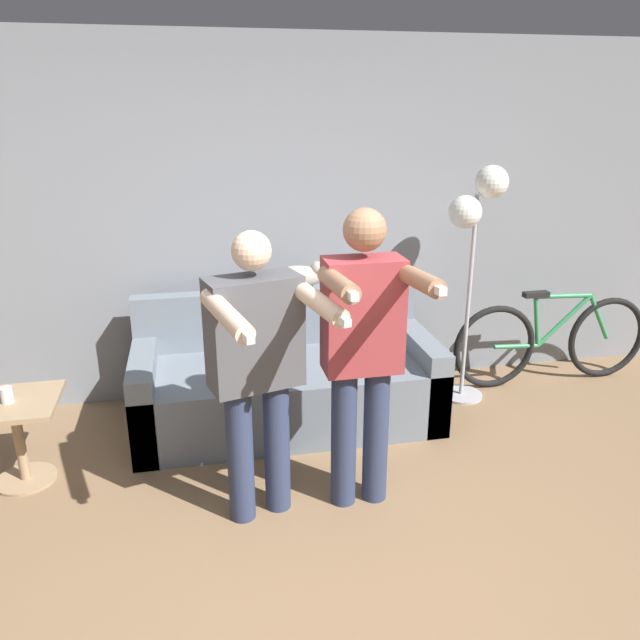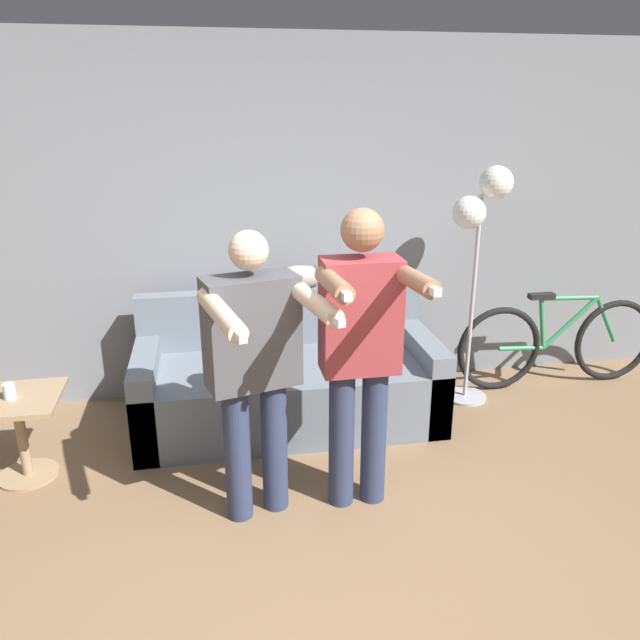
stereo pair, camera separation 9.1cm
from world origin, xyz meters
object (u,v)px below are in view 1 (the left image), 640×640
object	(u,v)px
person_left	(257,361)
floor_lamp	(476,219)
cup	(7,395)
couch	(286,383)
side_table	(16,423)
bicycle	(552,340)
cat	(298,276)
person_right	(363,344)

from	to	relation	value
person_left	floor_lamp	world-z (taller)	floor_lamp
person_left	cup	bearing A→B (deg)	141.86
floor_lamp	couch	bearing A→B (deg)	-176.19
side_table	bicycle	size ratio (longest dim) A/B	0.32
cat	cup	world-z (taller)	cat
person_left	bicycle	world-z (taller)	person_left
side_table	couch	bearing A→B (deg)	14.77
cup	person_right	bearing A→B (deg)	-17.17
person_right	floor_lamp	distance (m)	1.65
floor_lamp	bicycle	xyz separation A→B (m)	(0.78, 0.10, -1.02)
person_right	cup	world-z (taller)	person_right
person_left	floor_lamp	bearing A→B (deg)	19.24
person_left	bicycle	distance (m)	2.81
cup	couch	bearing A→B (deg)	14.99
person_left	cup	world-z (taller)	person_left
couch	floor_lamp	bearing A→B (deg)	3.81
couch	person_right	size ratio (longest dim) A/B	1.24
floor_lamp	cup	size ratio (longest dim) A/B	18.87
couch	bicycle	bearing A→B (deg)	5.12
couch	cat	distance (m)	0.77
floor_lamp	side_table	bearing A→B (deg)	-170.14
person_left	cat	world-z (taller)	person_left
cat	bicycle	world-z (taller)	cat
person_right	cup	distance (m)	2.05
person_right	cup	xyz separation A→B (m)	(-1.92, 0.59, -0.38)
couch	person_left	distance (m)	1.25
person_right	bicycle	size ratio (longest dim) A/B	1.00
cup	bicycle	xyz separation A→B (m)	(3.83, 0.64, -0.22)
cat	cup	size ratio (longest dim) A/B	5.55
couch	side_table	world-z (taller)	couch
person_right	side_table	size ratio (longest dim) A/B	3.15
couch	cup	xyz separation A→B (m)	(-1.67, -0.45, 0.29)
bicycle	cat	bearing A→B (deg)	175.71
cat	couch	bearing A→B (deg)	-113.45
cup	floor_lamp	bearing A→B (deg)	10.02
floor_lamp	side_table	world-z (taller)	floor_lamp
person_right	side_table	bearing A→B (deg)	162.52
floor_lamp	person_right	bearing A→B (deg)	-134.89
person_right	cat	distance (m)	1.39
cup	bicycle	size ratio (longest dim) A/B	0.06
bicycle	cup	bearing A→B (deg)	-170.51
cup	bicycle	distance (m)	3.89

